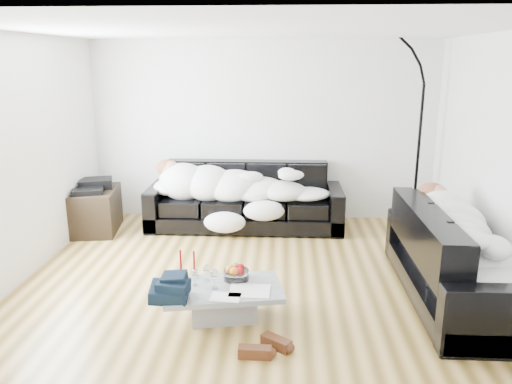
# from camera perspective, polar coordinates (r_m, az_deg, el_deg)

# --- Properties ---
(ground) EXTENTS (5.00, 5.00, 0.00)m
(ground) POSITION_cam_1_polar(r_m,az_deg,el_deg) (5.55, -0.17, -9.82)
(ground) COLOR brown
(ground) RESTS_ON ground
(wall_back) EXTENTS (5.00, 0.02, 2.60)m
(wall_back) POSITION_cam_1_polar(r_m,az_deg,el_deg) (7.36, 0.84, 6.94)
(wall_back) COLOR silver
(wall_back) RESTS_ON ground
(wall_left) EXTENTS (0.02, 4.50, 2.60)m
(wall_left) POSITION_cam_1_polar(r_m,az_deg,el_deg) (5.85, -25.50, 3.38)
(wall_left) COLOR silver
(wall_left) RESTS_ON ground
(wall_right) EXTENTS (0.02, 4.50, 2.60)m
(wall_right) POSITION_cam_1_polar(r_m,az_deg,el_deg) (5.59, 26.37, 2.80)
(wall_right) COLOR silver
(wall_right) RESTS_ON ground
(ceiling) EXTENTS (5.00, 5.00, 0.00)m
(ceiling) POSITION_cam_1_polar(r_m,az_deg,el_deg) (5.05, -0.20, 18.06)
(ceiling) COLOR white
(ceiling) RESTS_ON ground
(sofa_back) EXTENTS (2.72, 0.94, 0.89)m
(sofa_back) POSITION_cam_1_polar(r_m,az_deg,el_deg) (7.05, -1.26, -0.53)
(sofa_back) COLOR black
(sofa_back) RESTS_ON ground
(sofa_right) EXTENTS (0.96, 2.24, 0.91)m
(sofa_right) POSITION_cam_1_polar(r_m,az_deg,el_deg) (5.35, 22.16, -6.71)
(sofa_right) COLOR black
(sofa_right) RESTS_ON ground
(sleeper_back) EXTENTS (2.30, 0.80, 0.46)m
(sleeper_back) POSITION_cam_1_polar(r_m,az_deg,el_deg) (6.95, -1.30, 0.99)
(sleeper_back) COLOR white
(sleeper_back) RESTS_ON sofa_back
(sleeper_right) EXTENTS (0.81, 1.92, 0.47)m
(sleeper_right) POSITION_cam_1_polar(r_m,az_deg,el_deg) (5.28, 22.37, -4.67)
(sleeper_right) COLOR white
(sleeper_right) RESTS_ON sofa_right
(teal_cushion) EXTENTS (0.42, 0.38, 0.20)m
(teal_cushion) POSITION_cam_1_polar(r_m,az_deg,el_deg) (5.87, 19.75, -1.83)
(teal_cushion) COLOR #0F666B
(teal_cushion) RESTS_ON sofa_right
(coffee_table) EXTENTS (1.16, 0.80, 0.31)m
(coffee_table) POSITION_cam_1_polar(r_m,az_deg,el_deg) (4.72, -3.73, -12.47)
(coffee_table) COLOR #939699
(coffee_table) RESTS_ON ground
(fruit_bowl) EXTENTS (0.30, 0.30, 0.15)m
(fruit_bowl) POSITION_cam_1_polar(r_m,az_deg,el_deg) (4.77, -2.27, -9.11)
(fruit_bowl) COLOR white
(fruit_bowl) RESTS_ON coffee_table
(wine_glass_a) EXTENTS (0.08, 0.08, 0.16)m
(wine_glass_a) POSITION_cam_1_polar(r_m,az_deg,el_deg) (4.75, -5.64, -9.19)
(wine_glass_a) COLOR white
(wine_glass_a) RESTS_ON coffee_table
(wine_glass_b) EXTENTS (0.07, 0.07, 0.16)m
(wine_glass_b) POSITION_cam_1_polar(r_m,az_deg,el_deg) (4.67, -6.98, -9.66)
(wine_glass_b) COLOR white
(wine_glass_b) RESTS_ON coffee_table
(wine_glass_c) EXTENTS (0.09, 0.09, 0.18)m
(wine_glass_c) POSITION_cam_1_polar(r_m,az_deg,el_deg) (4.59, -4.75, -9.88)
(wine_glass_c) COLOR white
(wine_glass_c) RESTS_ON coffee_table
(candle_left) EXTENTS (0.05, 0.05, 0.27)m
(candle_left) POSITION_cam_1_polar(r_m,az_deg,el_deg) (4.85, -8.59, -8.08)
(candle_left) COLOR maroon
(candle_left) RESTS_ON coffee_table
(candle_right) EXTENTS (0.06, 0.06, 0.25)m
(candle_right) POSITION_cam_1_polar(r_m,az_deg,el_deg) (4.84, -7.08, -8.16)
(candle_right) COLOR maroon
(candle_right) RESTS_ON coffee_table
(newspaper_a) EXTENTS (0.37, 0.29, 0.01)m
(newspaper_a) POSITION_cam_1_polar(r_m,az_deg,el_deg) (4.56, -0.72, -11.18)
(newspaper_a) COLOR silver
(newspaper_a) RESTS_ON coffee_table
(newspaper_b) EXTENTS (0.27, 0.20, 0.01)m
(newspaper_b) POSITION_cam_1_polar(r_m,az_deg,el_deg) (4.46, -3.49, -11.86)
(newspaper_b) COLOR silver
(newspaper_b) RESTS_ON coffee_table
(navy_jacket) EXTENTS (0.35, 0.30, 0.17)m
(navy_jacket) POSITION_cam_1_polar(r_m,az_deg,el_deg) (4.43, -9.61, -9.97)
(navy_jacket) COLOR black
(navy_jacket) RESTS_ON coffee_table
(shoes) EXTENTS (0.52, 0.42, 0.10)m
(shoes) POSITION_cam_1_polar(r_m,az_deg,el_deg) (4.26, 1.05, -17.30)
(shoes) COLOR #472311
(shoes) RESTS_ON ground
(av_cabinet) EXTENTS (0.71, 0.94, 0.59)m
(av_cabinet) POSITION_cam_1_polar(r_m,az_deg,el_deg) (7.27, -17.91, -2.00)
(av_cabinet) COLOR black
(av_cabinet) RESTS_ON ground
(stereo) EXTENTS (0.52, 0.46, 0.13)m
(stereo) POSITION_cam_1_polar(r_m,az_deg,el_deg) (7.18, -18.14, 0.75)
(stereo) COLOR black
(stereo) RESTS_ON av_cabinet
(floor_lamp) EXTENTS (0.96, 0.65, 2.46)m
(floor_lamp) POSITION_cam_1_polar(r_m,az_deg,el_deg) (7.19, 18.14, 5.45)
(floor_lamp) COLOR black
(floor_lamp) RESTS_ON ground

